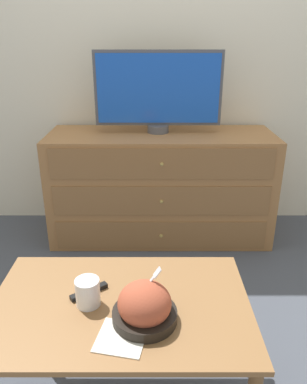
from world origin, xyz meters
The scene contains 9 objects.
ground_plane centered at (0.00, 0.00, 0.00)m, with size 12.00×12.00×0.00m, color #474C56.
wall_back centered at (0.00, 0.03, 1.30)m, with size 12.00×0.05×2.60m.
dresser centered at (-0.04, -0.30, 0.38)m, with size 1.54×0.55×0.77m.
tv centered at (-0.06, -0.26, 1.05)m, with size 0.84×0.14×0.53m.
coffee_table centered at (-0.21, -1.71, 0.43)m, with size 0.93×0.60×0.50m.
takeout_bowl centered at (-0.12, -1.80, 0.55)m, with size 0.22×0.22×0.18m.
drink_cup centered at (-0.32, -1.71, 0.54)m, with size 0.09×0.09×0.10m.
napkin centered at (-0.19, -1.88, 0.50)m, with size 0.18×0.18×0.00m.
remote_control centered at (-0.33, -1.66, 0.51)m, with size 0.13×0.11×0.02m.
Camera 1 is at (-0.09, -2.79, 1.38)m, focal length 35.00 mm.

